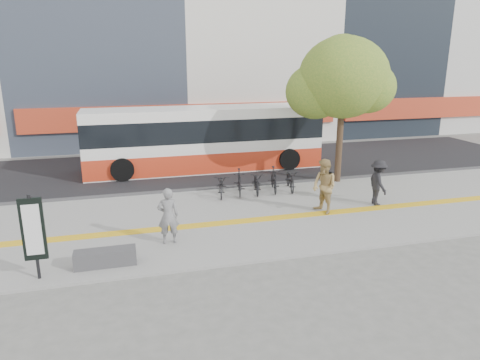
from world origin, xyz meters
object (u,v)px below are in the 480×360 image
object	(u,v)px
signboard	(33,231)
pedestrian_dark	(378,183)
seated_woman	(168,216)
bus	(205,141)
street_tree	(341,79)
bench	(105,258)
pedestrian_tan	(324,187)

from	to	relation	value
signboard	pedestrian_dark	distance (m)	11.70
seated_woman	signboard	bearing A→B (deg)	23.81
seated_woman	bus	bearing A→B (deg)	-105.67
bus	seated_woman	distance (m)	9.08
signboard	street_tree	bearing A→B (deg)	29.07
bench	bus	distance (m)	10.77
bus	seated_woman	world-z (taller)	bus
bench	pedestrian_tan	distance (m)	7.76
pedestrian_dark	bench	bearing A→B (deg)	111.74
bus	seated_woman	xyz separation A→B (m)	(-2.74, -8.64, -0.55)
bench	street_tree	xyz separation A→B (m)	(9.78, 6.02, 4.21)
street_tree	bus	world-z (taller)	street_tree
bus	seated_woman	size ratio (longest dim) A/B	6.68
street_tree	seated_woman	bearing A→B (deg)	-148.14
pedestrian_tan	bus	bearing A→B (deg)	-175.00
pedestrian_dark	street_tree	bearing A→B (deg)	6.06
bench	bus	world-z (taller)	bus
pedestrian_dark	pedestrian_tan	bearing A→B (deg)	104.34
street_tree	pedestrian_tan	xyz separation A→B (m)	(-2.39, -3.75, -3.47)
seated_woman	pedestrian_dark	distance (m)	8.07
pedestrian_tan	signboard	bearing A→B (deg)	-89.98
street_tree	pedestrian_dark	world-z (taller)	street_tree
signboard	bus	xyz separation A→B (m)	(6.14, 10.01, 0.12)
signboard	pedestrian_dark	bearing A→B (deg)	14.28
signboard	pedestrian_dark	xyz separation A→B (m)	(11.33, 2.88, -0.43)
street_tree	bench	bearing A→B (deg)	-148.38
street_tree	signboard	bearing A→B (deg)	-150.93
bus	pedestrian_dark	world-z (taller)	bus
bench	signboard	xyz separation A→B (m)	(-1.60, -0.31, 1.06)
pedestrian_tan	pedestrian_dark	world-z (taller)	pedestrian_tan
street_tree	pedestrian_tan	size ratio (longest dim) A/B	3.26
pedestrian_tan	pedestrian_dark	distance (m)	2.36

